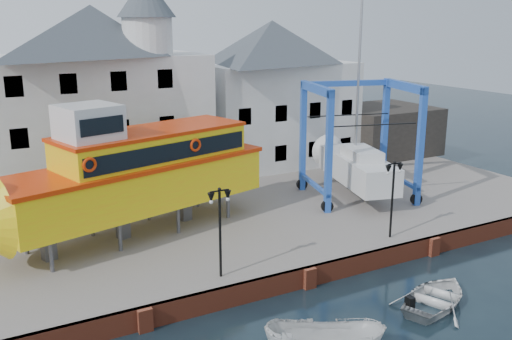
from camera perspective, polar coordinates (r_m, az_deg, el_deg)
ground at (r=27.63m, az=5.27°, el=-11.62°), size 140.00×140.00×0.00m
hardstanding at (r=36.35m, az=-4.43°, el=-4.11°), size 44.00×22.00×1.00m
quay_wall at (r=27.49m, az=5.17°, el=-10.60°), size 44.00×0.47×1.00m
building_white_main at (r=40.16m, az=-15.47°, el=7.25°), size 14.00×8.30×14.00m
building_white_right at (r=45.98m, az=1.57°, el=7.74°), size 12.00×8.00×11.20m
shed_dark at (r=50.74m, az=12.53°, el=3.95°), size 8.00×7.00×4.00m
lamp_post_left at (r=25.15m, az=-3.65°, el=-3.99°), size 1.12×0.32×4.20m
lamp_post_right at (r=30.54m, az=13.58°, el=-0.98°), size 1.12×0.32×4.20m
tour_boat at (r=30.35m, az=-13.40°, el=-0.55°), size 17.18×8.15×7.28m
travel_lift at (r=38.14m, az=9.65°, el=1.13°), size 7.77×9.74×14.27m
motorboat_b at (r=27.28m, az=17.55°, el=-12.66°), size 5.29×4.58×0.92m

